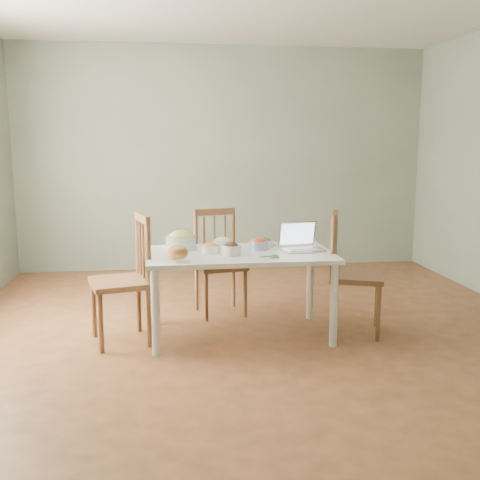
{
  "coord_description": "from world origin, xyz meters",
  "views": [
    {
      "loc": [
        -0.78,
        -4.49,
        1.58
      ],
      "look_at": [
        -0.16,
        -0.06,
        0.79
      ],
      "focal_mm": 42.53,
      "sensor_mm": 36.0,
      "label": 1
    }
  ],
  "objects": [
    {
      "name": "bowl_redpep",
      "position": [
        0.01,
        0.03,
        0.74
      ],
      "size": [
        0.16,
        0.16,
        0.09
      ],
      "primitive_type": null,
      "rotation": [
        0.0,
        0.0,
        0.03
      ],
      "color": "#C23A17",
      "rests_on": "dining_table"
    },
    {
      "name": "laptop",
      "position": [
        0.36,
        -0.07,
        0.81
      ],
      "size": [
        0.36,
        0.32,
        0.22
      ],
      "primitive_type": null,
      "rotation": [
        0.0,
        0.0,
        0.14
      ],
      "color": "silver",
      "rests_on": "dining_table"
    },
    {
      "name": "flatbread",
      "position": [
        0.1,
        0.25,
        0.7
      ],
      "size": [
        0.22,
        0.22,
        0.02
      ],
      "primitive_type": "cylinder",
      "rotation": [
        0.0,
        0.0,
        0.15
      ],
      "color": "tan",
      "rests_on": "dining_table"
    },
    {
      "name": "floor",
      "position": [
        0.0,
        0.0,
        0.0
      ],
      "size": [
        5.0,
        5.0,
        0.0
      ],
      "primitive_type": "cube",
      "color": "#4A2F1A",
      "rests_on": "ground"
    },
    {
      "name": "bowl_squash",
      "position": [
        -0.62,
        0.17,
        0.77
      ],
      "size": [
        0.27,
        0.27,
        0.15
      ],
      "primitive_type": null,
      "rotation": [
        0.0,
        0.0,
        0.05
      ],
      "color": "#B7BD5B",
      "rests_on": "dining_table"
    },
    {
      "name": "bowl_carrot",
      "position": [
        -0.4,
        -0.05,
        0.73
      ],
      "size": [
        0.14,
        0.14,
        0.08
      ],
      "primitive_type": null,
      "rotation": [
        0.0,
        0.0,
        0.03
      ],
      "color": "orange",
      "rests_on": "dining_table"
    },
    {
      "name": "chair_far",
      "position": [
        -0.26,
        0.54,
        0.48
      ],
      "size": [
        0.49,
        0.47,
        0.96
      ],
      "primitive_type": null,
      "rotation": [
        0.0,
        0.0,
        0.18
      ],
      "color": "#57301E",
      "rests_on": "floor"
    },
    {
      "name": "wall_back",
      "position": [
        0.0,
        2.5,
        1.35
      ],
      "size": [
        5.0,
        0.0,
        2.7
      ],
      "primitive_type": "cube",
      "color": "gray",
      "rests_on": "ground"
    },
    {
      "name": "chair_right",
      "position": [
        0.8,
        -0.12,
        0.5
      ],
      "size": [
        0.55,
        0.56,
        1.0
      ],
      "primitive_type": null,
      "rotation": [
        0.0,
        0.0,
        1.23
      ],
      "color": "#57301E",
      "rests_on": "floor"
    },
    {
      "name": "bowl_mushroom",
      "position": [
        -0.25,
        -0.16,
        0.74
      ],
      "size": [
        0.15,
        0.15,
        0.1
      ],
      "primitive_type": null,
      "rotation": [
        0.0,
        0.0,
        -0.02
      ],
      "color": "#301E11",
      "rests_on": "dining_table"
    },
    {
      "name": "dining_table",
      "position": [
        -0.16,
        -0.06,
        0.35
      ],
      "size": [
        1.48,
        0.83,
        0.69
      ],
      "primitive_type": null,
      "color": "white",
      "rests_on": "floor"
    },
    {
      "name": "bowl_broccoli",
      "position": [
        0.07,
        0.13,
        0.74
      ],
      "size": [
        0.17,
        0.17,
        0.08
      ],
      "primitive_type": null,
      "rotation": [
        0.0,
        0.0,
        0.33
      ],
      "color": "#285A1B",
      "rests_on": "dining_table"
    },
    {
      "name": "wall_front",
      "position": [
        0.0,
        -2.5,
        1.35
      ],
      "size": [
        5.0,
        0.0,
        2.7
      ],
      "primitive_type": "cube",
      "color": "gray",
      "rests_on": "ground"
    },
    {
      "name": "bread_boule",
      "position": [
        -0.67,
        -0.28,
        0.75
      ],
      "size": [
        0.22,
        0.22,
        0.11
      ],
      "primitive_type": "ellipsoid",
      "rotation": [
        0.0,
        0.0,
        -0.37
      ],
      "color": "#CE8C44",
      "rests_on": "dining_table"
    },
    {
      "name": "chair_left",
      "position": [
        -1.12,
        -0.09,
        0.51
      ],
      "size": [
        0.52,
        0.54,
        1.02
      ],
      "primitive_type": null,
      "rotation": [
        0.0,
        0.0,
        -1.33
      ],
      "color": "#57301E",
      "rests_on": "floor"
    },
    {
      "name": "basil_bunch",
      "position": [
        0.04,
        -0.27,
        0.7
      ],
      "size": [
        0.18,
        0.18,
        0.02
      ],
      "primitive_type": null,
      "color": "#155118",
      "rests_on": "dining_table"
    },
    {
      "name": "butter_stick",
      "position": [
        -0.63,
        -0.42,
        0.71
      ],
      "size": [
        0.1,
        0.04,
        0.03
      ],
      "primitive_type": "cube",
      "rotation": [
        0.0,
        0.0,
        -0.15
      ],
      "color": "beige",
      "rests_on": "dining_table"
    },
    {
      "name": "bowl_onion",
      "position": [
        -0.28,
        0.11,
        0.74
      ],
      "size": [
        0.17,
        0.17,
        0.09
      ],
      "primitive_type": null,
      "rotation": [
        0.0,
        0.0,
        0.01
      ],
      "color": "#FAF1CC",
      "rests_on": "dining_table"
    }
  ]
}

